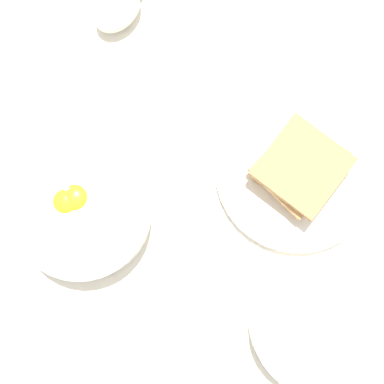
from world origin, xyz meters
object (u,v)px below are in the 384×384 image
Objects in this scene: toast_sandwich at (301,167)px; congee_bowl at (312,327)px; soup_spoon at (123,3)px; toast_plate at (296,172)px; egg_bowl at (84,213)px.

congee_bowl is at bearing -164.04° from toast_sandwich.
toast_sandwich reaches higher than congee_bowl.
toast_plate is at bearing -122.00° from soup_spoon.
toast_sandwich is at bearing 15.96° from congee_bowl.
toast_sandwich reaches higher than toast_plate.
egg_bowl is at bearing 114.74° from toast_sandwich.
soup_spoon is (0.18, 0.30, -0.02)m from toast_sandwich.
egg_bowl is 0.34m from congee_bowl.
egg_bowl reaches higher than congee_bowl.
egg_bowl reaches higher than toast_sandwich.
toast_plate is 1.30× the size of soup_spoon.
egg_bowl is at bearing 114.44° from toast_plate.
toast_sandwich is 0.21m from congee_bowl.
toast_plate is 0.21m from congee_bowl.
egg_bowl is 1.30× the size of toast_sandwich.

